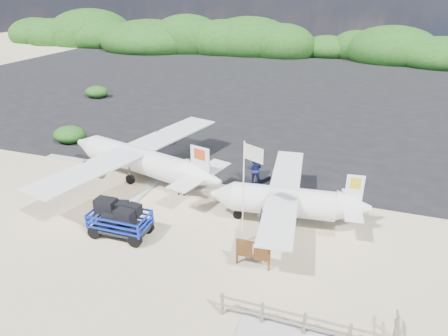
% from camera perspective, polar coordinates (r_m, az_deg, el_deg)
% --- Properties ---
extents(ground, '(160.00, 160.00, 0.00)m').
position_cam_1_polar(ground, '(20.29, -3.66, -8.65)').
color(ground, beige).
extents(asphalt_apron, '(90.00, 50.00, 0.04)m').
position_cam_1_polar(asphalt_apron, '(47.38, 10.48, 10.80)').
color(asphalt_apron, '#B2B2B2').
rests_on(asphalt_apron, ground).
extents(lagoon, '(9.00, 7.00, 0.40)m').
position_cam_1_polar(lagoon, '(25.73, -21.22, -2.73)').
color(lagoon, '#B2B2B2').
rests_on(lagoon, ground).
extents(vegetation_band, '(124.00, 8.00, 4.40)m').
position_cam_1_polar(vegetation_band, '(71.75, 13.86, 15.20)').
color(vegetation_band, '#B2B2B2').
rests_on(vegetation_band, ground).
extents(fence, '(6.40, 2.00, 1.10)m').
position_cam_1_polar(fence, '(15.39, 11.23, -22.37)').
color(fence, '#B2B2B2').
rests_on(fence, ground).
extents(baggage_cart, '(3.10, 1.80, 1.54)m').
position_cam_1_polar(baggage_cart, '(20.39, -14.37, -9.30)').
color(baggage_cart, '#0C25B6').
rests_on(baggage_cart, ground).
extents(flagpole, '(1.12, 0.83, 5.18)m').
position_cam_1_polar(flagpole, '(19.27, 2.60, -10.66)').
color(flagpole, white).
rests_on(flagpole, ground).
extents(signboard, '(1.62, 0.18, 1.33)m').
position_cam_1_polar(signboard, '(17.90, 4.08, -13.88)').
color(signboard, brown).
rests_on(signboard, ground).
extents(crew_a, '(0.71, 0.53, 1.77)m').
position_cam_1_polar(crew_a, '(23.01, -6.24, -1.91)').
color(crew_a, '#121844').
rests_on(crew_a, ground).
extents(crew_b, '(1.04, 0.85, 1.97)m').
position_cam_1_polar(crew_b, '(24.21, 4.45, -0.14)').
color(crew_b, '#121844').
rests_on(crew_b, ground).
extents(crew_c, '(1.13, 0.59, 1.83)m').
position_cam_1_polar(crew_c, '(21.09, 6.29, -4.44)').
color(crew_c, '#121844').
rests_on(crew_c, ground).
extents(aircraft_large, '(16.84, 16.84, 4.16)m').
position_cam_1_polar(aircraft_large, '(42.02, 26.73, 6.75)').
color(aircraft_large, '#B2B2B2').
rests_on(aircraft_large, ground).
extents(aircraft_small, '(9.08, 9.08, 2.96)m').
position_cam_1_polar(aircraft_small, '(56.29, -3.51, 13.35)').
color(aircraft_small, '#B2B2B2').
rests_on(aircraft_small, ground).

